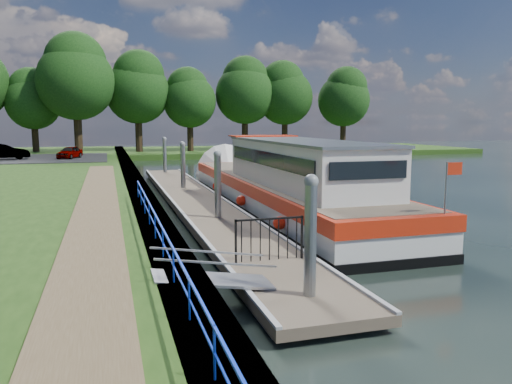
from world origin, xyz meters
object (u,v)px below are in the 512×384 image
object	(u,v)px
pontoon	(198,204)
car_b	(3,152)
barge	(277,185)
car_a	(70,152)

from	to	relation	value
pontoon	car_b	bearing A→B (deg)	117.57
barge	car_b	distance (m)	29.38
pontoon	barge	distance (m)	3.83
car_a	car_b	size ratio (longest dim) A/B	0.78
barge	car_a	distance (m)	26.92
barge	car_b	world-z (taller)	barge
car_a	barge	bearing A→B (deg)	-45.63
pontoon	barge	size ratio (longest dim) A/B	1.42
barge	pontoon	bearing A→B (deg)	165.24
pontoon	barge	world-z (taller)	barge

